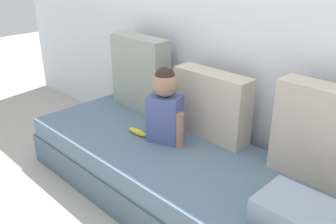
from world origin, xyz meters
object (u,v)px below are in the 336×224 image
(folded_blanket, at_px, (302,216))
(throw_pillow_center, at_px, (211,105))
(toddler, at_px, (165,105))
(banana, at_px, (137,132))
(throw_pillow_right, at_px, (317,134))
(couch, at_px, (177,177))
(throw_pillow_left, at_px, (140,73))

(folded_blanket, bearing_deg, throw_pillow_center, 153.87)
(throw_pillow_center, distance_m, toddler, 0.32)
(banana, relative_size, folded_blanket, 0.42)
(throw_pillow_right, bearing_deg, banana, -162.17)
(throw_pillow_right, xyz_separation_m, folded_blanket, (0.16, -0.43, -0.21))
(couch, xyz_separation_m, throw_pillow_left, (-0.72, 0.32, 0.48))
(throw_pillow_left, distance_m, throw_pillow_center, 0.72)
(throw_pillow_center, relative_size, throw_pillow_right, 1.01)
(couch, relative_size, throw_pillow_center, 4.21)
(throw_pillow_left, relative_size, toddler, 1.14)
(throw_pillow_right, relative_size, folded_blanket, 1.36)
(throw_pillow_center, bearing_deg, couch, -90.00)
(couch, height_order, throw_pillow_center, throw_pillow_center)
(couch, xyz_separation_m, toddler, (-0.17, 0.06, 0.44))
(throw_pillow_left, distance_m, throw_pillow_right, 1.44)
(throw_pillow_left, xyz_separation_m, folded_blanket, (1.60, -0.43, -0.22))
(throw_pillow_left, relative_size, banana, 3.40)
(toddler, bearing_deg, throw_pillow_right, 16.75)
(throw_pillow_right, relative_size, banana, 3.20)
(throw_pillow_right, relative_size, toddler, 1.07)
(throw_pillow_center, distance_m, folded_blanket, 0.99)
(folded_blanket, bearing_deg, couch, 173.11)
(throw_pillow_right, bearing_deg, throw_pillow_left, 180.00)
(couch, relative_size, banana, 13.62)
(couch, xyz_separation_m, folded_blanket, (0.88, -0.11, 0.25))
(throw_pillow_right, bearing_deg, folded_blanket, -69.62)
(throw_pillow_right, height_order, toddler, throw_pillow_right)
(couch, height_order, throw_pillow_right, throw_pillow_right)
(couch, height_order, folded_blanket, folded_blanket)
(throw_pillow_center, relative_size, toddler, 1.08)
(folded_blanket, bearing_deg, toddler, 171.13)
(toddler, bearing_deg, banana, -157.32)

